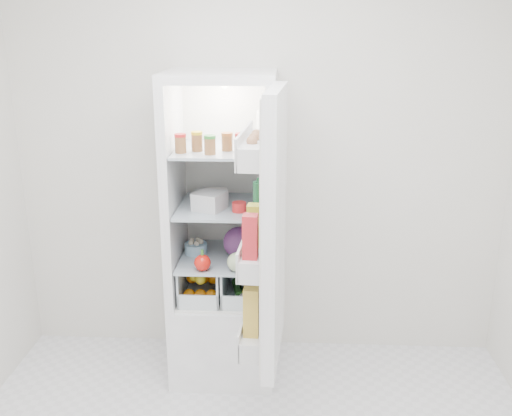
# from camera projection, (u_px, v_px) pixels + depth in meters

# --- Properties ---
(room_walls) EXTENTS (3.02, 3.02, 2.61)m
(room_walls) POSITION_uv_depth(u_px,v_px,m) (240.00, 160.00, 1.94)
(room_walls) COLOR silver
(room_walls) RESTS_ON ground
(refrigerator) EXTENTS (0.60, 0.60, 1.80)m
(refrigerator) POSITION_uv_depth(u_px,v_px,m) (225.00, 265.00, 3.41)
(refrigerator) COLOR silver
(refrigerator) RESTS_ON ground
(shelf_low) EXTENTS (0.49, 0.53, 0.01)m
(shelf_low) POSITION_uv_depth(u_px,v_px,m) (223.00, 257.00, 3.33)
(shelf_low) COLOR #9FADBA
(shelf_low) RESTS_ON refrigerator
(shelf_mid) EXTENTS (0.49, 0.53, 0.02)m
(shelf_mid) POSITION_uv_depth(u_px,v_px,m) (222.00, 207.00, 3.24)
(shelf_mid) COLOR #9FADBA
(shelf_mid) RESTS_ON refrigerator
(shelf_top) EXTENTS (0.49, 0.53, 0.02)m
(shelf_top) POSITION_uv_depth(u_px,v_px,m) (221.00, 149.00, 3.14)
(shelf_top) COLOR #9FADBA
(shelf_top) RESTS_ON refrigerator
(crisper_left) EXTENTS (0.23, 0.46, 0.22)m
(crisper_left) POSITION_uv_depth(u_px,v_px,m) (203.00, 277.00, 3.38)
(crisper_left) COLOR silver
(crisper_left) RESTS_ON refrigerator
(crisper_right) EXTENTS (0.23, 0.46, 0.22)m
(crisper_right) POSITION_uv_depth(u_px,v_px,m) (244.00, 278.00, 3.36)
(crisper_right) COLOR silver
(crisper_right) RESTS_ON refrigerator
(condiment_jars) EXTENTS (0.46, 0.16, 0.08)m
(condiment_jars) POSITION_uv_depth(u_px,v_px,m) (219.00, 144.00, 3.02)
(condiment_jars) COLOR #B21919
(condiment_jars) RESTS_ON shelf_top
(squeeze_bottle) EXTENTS (0.06, 0.06, 0.19)m
(squeeze_bottle) POSITION_uv_depth(u_px,v_px,m) (261.00, 127.00, 3.25)
(squeeze_bottle) COLOR white
(squeeze_bottle) RESTS_ON shelf_top
(tub_white) EXTENTS (0.20, 0.20, 0.10)m
(tub_white) POSITION_uv_depth(u_px,v_px,m) (210.00, 201.00, 3.15)
(tub_white) COLOR silver
(tub_white) RESTS_ON shelf_mid
(tub_cream) EXTENTS (0.15, 0.15, 0.08)m
(tub_cream) POSITION_uv_depth(u_px,v_px,m) (216.00, 197.00, 3.27)
(tub_cream) COLOR white
(tub_cream) RESTS_ON shelf_mid
(tin_red) EXTENTS (0.10, 0.10, 0.05)m
(tin_red) POSITION_uv_depth(u_px,v_px,m) (239.00, 207.00, 3.12)
(tin_red) COLOR red
(tin_red) RESTS_ON shelf_mid
(foil_tray) EXTENTS (0.17, 0.14, 0.04)m
(foil_tray) POSITION_uv_depth(u_px,v_px,m) (205.00, 195.00, 3.37)
(foil_tray) COLOR silver
(foil_tray) RESTS_ON shelf_mid
(red_cabbage) EXTENTS (0.18, 0.18, 0.18)m
(red_cabbage) POSITION_uv_depth(u_px,v_px,m) (239.00, 242.00, 3.29)
(red_cabbage) COLOR #551F5B
(red_cabbage) RESTS_ON shelf_low
(bell_pepper) EXTENTS (0.09, 0.09, 0.09)m
(bell_pepper) POSITION_uv_depth(u_px,v_px,m) (202.00, 263.00, 3.12)
(bell_pepper) COLOR red
(bell_pepper) RESTS_ON shelf_low
(mushroom_bowl) EXTENTS (0.16, 0.16, 0.06)m
(mushroom_bowl) POSITION_uv_depth(u_px,v_px,m) (196.00, 248.00, 3.36)
(mushroom_bowl) COLOR #9DCBEA
(mushroom_bowl) RESTS_ON shelf_low
(salad_bag) EXTENTS (0.10, 0.10, 0.10)m
(salad_bag) POSITION_uv_depth(u_px,v_px,m) (237.00, 262.00, 3.11)
(salad_bag) COLOR #B6CB98
(salad_bag) RESTS_ON shelf_low
(citrus_pile) EXTENTS (0.20, 0.31, 0.16)m
(citrus_pile) POSITION_uv_depth(u_px,v_px,m) (203.00, 282.00, 3.37)
(citrus_pile) COLOR orange
(citrus_pile) RESTS_ON refrigerator
(veg_pile) EXTENTS (0.16, 0.30, 0.10)m
(veg_pile) POSITION_uv_depth(u_px,v_px,m) (245.00, 285.00, 3.38)
(veg_pile) COLOR #1F521B
(veg_pile) RESTS_ON refrigerator
(fridge_door) EXTENTS (0.21, 0.60, 1.30)m
(fridge_door) POSITION_uv_depth(u_px,v_px,m) (268.00, 236.00, 2.66)
(fridge_door) COLOR silver
(fridge_door) RESTS_ON refrigerator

